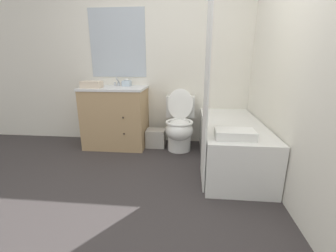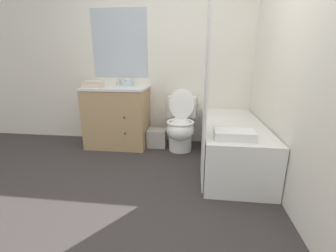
{
  "view_description": "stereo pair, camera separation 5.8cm",
  "coord_description": "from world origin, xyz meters",
  "px_view_note": "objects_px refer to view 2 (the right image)",
  "views": [
    {
      "loc": [
        0.32,
        -1.58,
        1.21
      ],
      "look_at": [
        0.09,
        0.78,
        0.51
      ],
      "focal_mm": 24.0,
      "sensor_mm": 36.0,
      "label": 1
    },
    {
      "loc": [
        0.38,
        -1.57,
        1.21
      ],
      "look_at": [
        0.09,
        0.78,
        0.51
      ],
      "focal_mm": 24.0,
      "sensor_mm": 36.0,
      "label": 2
    }
  ],
  "objects_px": {
    "vanity_cabinet": "(118,116)",
    "bath_towel_folded": "(234,135)",
    "bathtub": "(231,144)",
    "sink_faucet": "(120,83)",
    "tissue_box": "(128,83)",
    "toilet": "(181,126)",
    "hand_towel_folded": "(93,84)",
    "wastebasket": "(157,138)"
  },
  "relations": [
    {
      "from": "vanity_cabinet",
      "to": "bath_towel_folded",
      "type": "distance_m",
      "value": 1.79
    },
    {
      "from": "sink_faucet",
      "to": "tissue_box",
      "type": "distance_m",
      "value": 0.15
    },
    {
      "from": "vanity_cabinet",
      "to": "wastebasket",
      "type": "xyz_separation_m",
      "value": [
        0.57,
        0.0,
        -0.31
      ]
    },
    {
      "from": "toilet",
      "to": "tissue_box",
      "type": "relative_size",
      "value": 7.12
    },
    {
      "from": "vanity_cabinet",
      "to": "toilet",
      "type": "height_order",
      "value": "vanity_cabinet"
    },
    {
      "from": "toilet",
      "to": "tissue_box",
      "type": "xyz_separation_m",
      "value": [
        -0.77,
        0.21,
        0.55
      ]
    },
    {
      "from": "bathtub",
      "to": "wastebasket",
      "type": "xyz_separation_m",
      "value": [
        -0.97,
        0.48,
        -0.14
      ]
    },
    {
      "from": "sink_faucet",
      "to": "bath_towel_folded",
      "type": "xyz_separation_m",
      "value": [
        1.46,
        -1.23,
        -0.33
      ]
    },
    {
      "from": "wastebasket",
      "to": "bathtub",
      "type": "bearing_deg",
      "value": -26.38
    },
    {
      "from": "bath_towel_folded",
      "to": "sink_faucet",
      "type": "bearing_deg",
      "value": 140.01
    },
    {
      "from": "bathtub",
      "to": "tissue_box",
      "type": "height_order",
      "value": "tissue_box"
    },
    {
      "from": "vanity_cabinet",
      "to": "bath_towel_folded",
      "type": "bearing_deg",
      "value": -35.25
    },
    {
      "from": "tissue_box",
      "to": "hand_towel_folded",
      "type": "distance_m",
      "value": 0.48
    },
    {
      "from": "bathtub",
      "to": "wastebasket",
      "type": "relative_size",
      "value": 5.67
    },
    {
      "from": "toilet",
      "to": "hand_towel_folded",
      "type": "relative_size",
      "value": 3.2
    },
    {
      "from": "toilet",
      "to": "vanity_cabinet",
      "type": "bearing_deg",
      "value": 176.26
    },
    {
      "from": "vanity_cabinet",
      "to": "bathtub",
      "type": "xyz_separation_m",
      "value": [
        1.54,
        -0.48,
        -0.17
      ]
    },
    {
      "from": "sink_faucet",
      "to": "bath_towel_folded",
      "type": "bearing_deg",
      "value": -39.99
    },
    {
      "from": "wastebasket",
      "to": "hand_towel_folded",
      "type": "height_order",
      "value": "hand_towel_folded"
    },
    {
      "from": "wastebasket",
      "to": "bath_towel_folded",
      "type": "height_order",
      "value": "bath_towel_folded"
    },
    {
      "from": "sink_faucet",
      "to": "tissue_box",
      "type": "bearing_deg",
      "value": -18.99
    },
    {
      "from": "wastebasket",
      "to": "toilet",
      "type": "bearing_deg",
      "value": -10.49
    },
    {
      "from": "vanity_cabinet",
      "to": "bathtub",
      "type": "bearing_deg",
      "value": -17.24
    },
    {
      "from": "tissue_box",
      "to": "bath_towel_folded",
      "type": "height_order",
      "value": "tissue_box"
    },
    {
      "from": "toilet",
      "to": "bathtub",
      "type": "bearing_deg",
      "value": -33.7
    },
    {
      "from": "bathtub",
      "to": "tissue_box",
      "type": "xyz_separation_m",
      "value": [
        -1.4,
        0.62,
        0.63
      ]
    },
    {
      "from": "sink_faucet",
      "to": "toilet",
      "type": "relative_size",
      "value": 0.17
    },
    {
      "from": "tissue_box",
      "to": "bathtub",
      "type": "bearing_deg",
      "value": -23.98
    },
    {
      "from": "vanity_cabinet",
      "to": "bath_towel_folded",
      "type": "relative_size",
      "value": 2.43
    },
    {
      "from": "vanity_cabinet",
      "to": "bathtub",
      "type": "relative_size",
      "value": 0.57
    },
    {
      "from": "vanity_cabinet",
      "to": "tissue_box",
      "type": "bearing_deg",
      "value": 46.36
    },
    {
      "from": "toilet",
      "to": "sink_faucet",
      "type": "bearing_deg",
      "value": 164.52
    },
    {
      "from": "toilet",
      "to": "bath_towel_folded",
      "type": "bearing_deg",
      "value": -60.56
    },
    {
      "from": "wastebasket",
      "to": "sink_faucet",
      "type": "bearing_deg",
      "value": 161.59
    },
    {
      "from": "vanity_cabinet",
      "to": "tissue_box",
      "type": "height_order",
      "value": "tissue_box"
    },
    {
      "from": "sink_faucet",
      "to": "bathtub",
      "type": "xyz_separation_m",
      "value": [
        1.54,
        -0.67,
        -0.62
      ]
    },
    {
      "from": "hand_towel_folded",
      "to": "toilet",
      "type": "bearing_deg",
      "value": 3.22
    },
    {
      "from": "vanity_cabinet",
      "to": "hand_towel_folded",
      "type": "relative_size",
      "value": 3.34
    },
    {
      "from": "bathtub",
      "to": "hand_towel_folded",
      "type": "relative_size",
      "value": 5.82
    },
    {
      "from": "toilet",
      "to": "bath_towel_folded",
      "type": "xyz_separation_m",
      "value": [
        0.55,
        -0.97,
        0.22
      ]
    },
    {
      "from": "sink_faucet",
      "to": "bath_towel_folded",
      "type": "distance_m",
      "value": 1.94
    },
    {
      "from": "hand_towel_folded",
      "to": "sink_faucet",
      "type": "bearing_deg",
      "value": 50.47
    }
  ]
}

